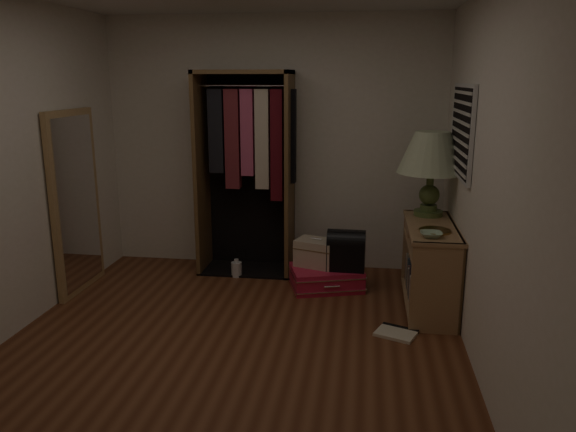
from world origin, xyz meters
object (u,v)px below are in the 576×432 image
object	(u,v)px
open_wardrobe	(249,156)
white_jug	(237,269)
black_bag	(346,249)
console_bookshelf	(429,263)
floor_mirror	(76,202)
pink_suitcase	(326,278)
table_lamp	(432,155)
train_case	(316,253)

from	to	relation	value
open_wardrobe	white_jug	bearing A→B (deg)	-113.15
open_wardrobe	black_bag	distance (m)	1.37
console_bookshelf	floor_mirror	distance (m)	3.27
floor_mirror	pink_suitcase	distance (m)	2.46
floor_mirror	pink_suitcase	world-z (taller)	floor_mirror
black_bag	white_jug	world-z (taller)	black_bag
console_bookshelf	black_bag	xyz separation A→B (m)	(-0.73, 0.28, 0.01)
open_wardrobe	floor_mirror	bearing A→B (deg)	-152.68
floor_mirror	table_lamp	distance (m)	3.29
console_bookshelf	floor_mirror	bearing A→B (deg)	-179.19
console_bookshelf	train_case	bearing A→B (deg)	161.33
black_bag	white_jug	xyz separation A→B (m)	(-1.12, 0.20, -0.33)
console_bookshelf	white_jug	bearing A→B (deg)	165.27
console_bookshelf	open_wardrobe	xyz separation A→B (m)	(-1.75, 0.72, 0.81)
floor_mirror	table_lamp	bearing A→B (deg)	6.36
train_case	white_jug	bearing A→B (deg)	-171.01
console_bookshelf	table_lamp	size ratio (longest dim) A/B	1.41
pink_suitcase	black_bag	xyz separation A→B (m)	(0.19, -0.01, 0.30)
console_bookshelf	train_case	world-z (taller)	console_bookshelf
pink_suitcase	white_jug	xyz separation A→B (m)	(-0.93, 0.19, -0.02)
floor_mirror	pink_suitcase	bearing A→B (deg)	8.36
train_case	black_bag	world-z (taller)	black_bag
black_bag	pink_suitcase	bearing A→B (deg)	177.14
train_case	table_lamp	size ratio (longest dim) A/B	0.57
pink_suitcase	train_case	xyz separation A→B (m)	(-0.10, 0.05, 0.23)
pink_suitcase	train_case	world-z (taller)	train_case
console_bookshelf	train_case	distance (m)	1.08
table_lamp	pink_suitcase	bearing A→B (deg)	-178.71
floor_mirror	pink_suitcase	xyz separation A→B (m)	(2.32, 0.34, -0.75)
train_case	table_lamp	distance (m)	1.41
train_case	table_lamp	bearing A→B (deg)	17.01
white_jug	pink_suitcase	bearing A→B (deg)	-11.60
floor_mirror	pink_suitcase	size ratio (longest dim) A/B	2.17
floor_mirror	white_jug	xyz separation A→B (m)	(1.39, 0.53, -0.77)
open_wardrobe	black_bag	bearing A→B (deg)	-23.65
table_lamp	train_case	bearing A→B (deg)	178.36
train_case	floor_mirror	bearing A→B (deg)	-151.35
pink_suitcase	white_jug	world-z (taller)	pink_suitcase
open_wardrobe	table_lamp	world-z (taller)	open_wardrobe
open_wardrobe	table_lamp	distance (m)	1.80
pink_suitcase	train_case	distance (m)	0.26
white_jug	table_lamp	bearing A→B (deg)	-5.24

